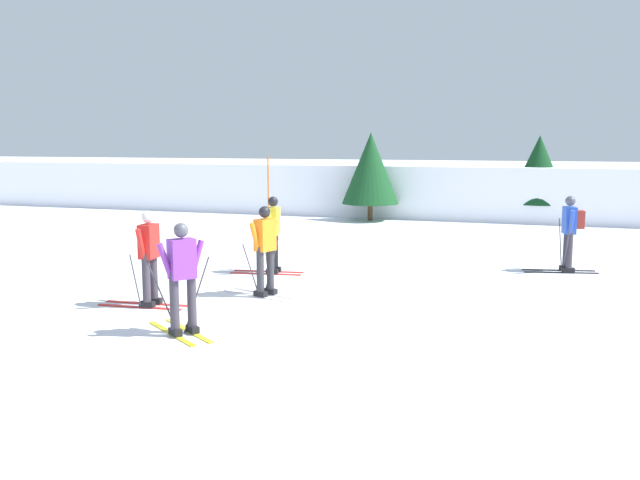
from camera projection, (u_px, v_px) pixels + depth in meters
name	position (u px, v px, depth m)	size (l,w,h in m)	color
ground_plane	(309.00, 325.00, 10.79)	(120.00, 120.00, 0.00)	white
far_snow_ridge	(459.00, 187.00, 28.80)	(80.00, 8.73, 1.99)	white
skier_yellow	(273.00, 232.00, 14.87)	(1.64, 1.00, 1.71)	red
skier_red	(149.00, 255.00, 11.86)	(1.63, 1.00, 1.71)	red
skier_purple	(182.00, 275.00, 10.09)	(1.51, 1.24, 1.71)	gold
skier_orange	(265.00, 248.00, 12.67)	(1.63, 0.95, 1.71)	silver
skier_blue	(570.00, 230.00, 15.02)	(1.64, 0.98, 1.71)	black
trail_marker_pole	(268.00, 193.00, 22.18)	(0.05, 0.05, 2.44)	#C65614
conifer_far_left	(539.00, 170.00, 24.46)	(2.16, 2.16, 3.13)	#513823
conifer_far_right	(371.00, 168.00, 24.78)	(2.10, 2.10, 3.24)	#513823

